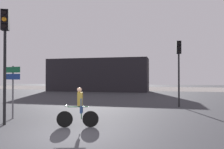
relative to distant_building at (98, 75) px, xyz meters
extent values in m
plane|color=#333338|center=(6.61, -25.02, -2.46)|extent=(120.00, 120.00, 0.00)
cube|color=#9E937F|center=(6.61, 10.00, -2.46)|extent=(80.00, 16.00, 0.01)
cube|color=black|center=(0.00, 0.00, 0.00)|extent=(15.30, 4.00, 4.93)
cylinder|color=black|center=(10.94, -16.04, -0.62)|extent=(0.12, 0.12, 3.69)
cube|color=black|center=(10.94, -16.04, 1.68)|extent=(0.35, 0.28, 0.90)
cylinder|color=black|center=(10.96, -16.18, 1.97)|extent=(0.19, 0.06, 0.19)
cube|color=black|center=(10.97, -16.20, 2.08)|extent=(0.21, 0.15, 0.02)
cylinder|color=black|center=(10.96, -16.18, 1.68)|extent=(0.19, 0.06, 0.19)
cube|color=black|center=(10.97, -16.20, 1.79)|extent=(0.21, 0.15, 0.02)
cylinder|color=black|center=(10.96, -16.18, 1.39)|extent=(0.19, 0.06, 0.19)
cube|color=black|center=(10.97, -16.20, 1.50)|extent=(0.21, 0.15, 0.02)
cylinder|color=black|center=(3.29, -23.87, -0.43)|extent=(0.12, 0.12, 4.06)
cube|color=black|center=(3.29, -23.87, 2.04)|extent=(0.39, 0.34, 0.90)
cylinder|color=black|center=(3.34, -24.00, 2.33)|extent=(0.19, 0.10, 0.19)
cube|color=black|center=(3.35, -24.01, 2.44)|extent=(0.22, 0.18, 0.02)
cylinder|color=orange|center=(3.34, -24.00, 2.04)|extent=(0.19, 0.10, 0.19)
cube|color=black|center=(3.35, -24.01, 2.15)|extent=(0.22, 0.18, 0.02)
cylinder|color=black|center=(3.34, -24.00, 1.75)|extent=(0.19, 0.10, 0.19)
cube|color=black|center=(3.35, -24.01, 1.86)|extent=(0.22, 0.18, 0.02)
cylinder|color=slate|center=(2.69, -22.57, -1.16)|extent=(0.08, 0.08, 2.60)
cube|color=#116038|center=(2.68, -22.63, -0.05)|extent=(1.08, 0.28, 0.28)
cube|color=navy|center=(2.68, -22.63, -0.39)|extent=(1.08, 0.28, 0.28)
cylinder|color=black|center=(6.02, -23.71, -2.13)|extent=(0.65, 0.21, 0.66)
cylinder|color=black|center=(7.03, -23.43, -2.13)|extent=(0.65, 0.21, 0.66)
cylinder|color=#1E592D|center=(6.53, -23.57, -1.63)|extent=(0.82, 0.26, 0.04)
cylinder|color=#1E592D|center=(6.67, -23.53, -1.86)|extent=(0.04, 0.04, 0.55)
cylinder|color=#1E592D|center=(6.07, -23.69, -1.58)|extent=(0.15, 0.45, 0.03)
cylinder|color=navy|center=(6.65, -23.43, -1.58)|extent=(0.11, 0.11, 0.60)
cylinder|color=navy|center=(6.70, -23.63, -1.58)|extent=(0.11, 0.11, 0.60)
cube|color=olive|center=(6.62, -23.54, -1.31)|extent=(0.27, 0.34, 0.54)
sphere|color=tan|center=(6.59, -23.55, -0.94)|extent=(0.20, 0.20, 0.20)
camera|label=1|loc=(9.97, -31.89, -0.46)|focal=35.00mm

